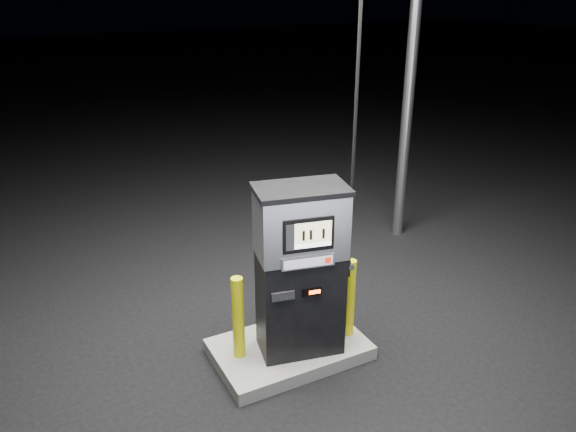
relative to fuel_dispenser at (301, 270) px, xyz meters
name	(u,v)px	position (x,y,z in m)	size (l,w,h in m)	color
ground	(289,355)	(-0.08, 0.10, -1.08)	(80.00, 80.00, 0.00)	black
pump_island	(289,349)	(-0.08, 0.10, -1.01)	(1.60, 1.00, 0.15)	slate
fuel_dispenser	(301,270)	(0.00, 0.00, 0.00)	(1.04, 0.71, 3.76)	black
bollard_left	(238,318)	(-0.63, 0.16, -0.47)	(0.12, 0.12, 0.91)	#D4D20B
bollard_right	(349,298)	(0.59, -0.02, -0.48)	(0.12, 0.12, 0.90)	#D4D20B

